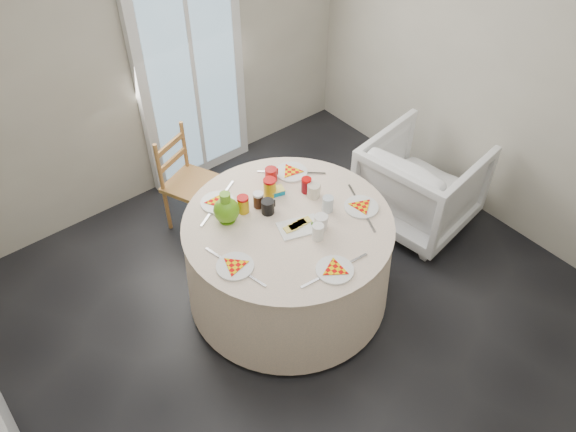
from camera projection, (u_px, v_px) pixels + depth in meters
floor at (303, 319)px, 4.09m from camera, size 4.00×4.00×0.00m
wall_back at (139, 53)px, 4.34m from camera, size 4.00×0.02×2.60m
wall_right at (513, 72)px, 4.13m from camera, size 0.02×4.00×2.60m
glass_door at (191, 69)px, 4.67m from camera, size 1.00×0.08×2.10m
table at (288, 259)px, 4.02m from camera, size 1.47×1.47×0.75m
wooden_chair at (191, 179)px, 4.53m from camera, size 0.51×0.50×0.88m
armchair at (421, 184)px, 4.61m from camera, size 0.89×0.94×0.86m
place_settings at (288, 219)px, 3.75m from camera, size 1.62×1.62×0.02m
jar_cluster at (274, 194)px, 3.86m from camera, size 0.59×0.42×0.16m
butter_tub at (276, 190)px, 3.95m from camera, size 0.13×0.11×0.04m
green_pitcher at (226, 206)px, 3.69m from camera, size 0.19×0.19×0.23m
cheese_platter at (299, 225)px, 3.70m from camera, size 0.32×0.26×0.04m
mugs_glasses at (300, 204)px, 3.80m from camera, size 0.89×0.89×0.12m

